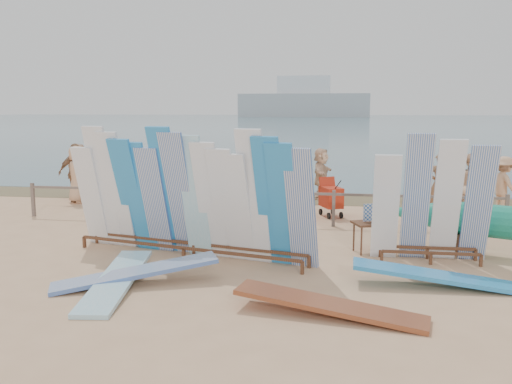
% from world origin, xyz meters
% --- Properties ---
extents(ground, '(160.00, 160.00, 0.00)m').
position_xyz_m(ground, '(0.00, 0.00, 0.00)').
color(ground, tan).
rests_on(ground, ground).
extents(ocean, '(320.00, 240.00, 0.02)m').
position_xyz_m(ocean, '(0.00, 128.00, 0.00)').
color(ocean, '#3F6270').
rests_on(ocean, ground).
extents(wet_sand_strip, '(40.00, 2.60, 0.01)m').
position_xyz_m(wet_sand_strip, '(0.00, 7.20, 0.00)').
color(wet_sand_strip, brown).
rests_on(wet_sand_strip, ground).
extents(distant_ship, '(45.00, 8.00, 14.00)m').
position_xyz_m(distant_ship, '(-12.00, 180.00, 5.31)').
color(distant_ship, '#999EA3').
rests_on(distant_ship, ocean).
extents(fence, '(12.08, 0.08, 0.90)m').
position_xyz_m(fence, '(0.00, 3.00, 0.63)').
color(fence, '#736157').
rests_on(fence, ground).
extents(main_surfboard_rack, '(5.11, 1.79, 2.54)m').
position_xyz_m(main_surfboard_rack, '(-0.72, -0.27, 1.14)').
color(main_surfboard_rack, brown).
rests_on(main_surfboard_rack, ground).
extents(side_surfboard_rack, '(2.16, 0.71, 2.44)m').
position_xyz_m(side_surfboard_rack, '(3.87, 0.14, 1.11)').
color(side_surfboard_rack, brown).
rests_on(side_surfboard_rack, ground).
extents(vendor_table, '(0.89, 0.77, 1.00)m').
position_xyz_m(vendor_table, '(2.81, 0.66, 0.33)').
color(vendor_table, brown).
rests_on(vendor_table, ground).
extents(flat_board_a, '(0.90, 2.75, 0.26)m').
position_xyz_m(flat_board_a, '(-1.36, -2.24, 0.00)').
color(flat_board_a, '#89C6DB').
rests_on(flat_board_a, ground).
extents(flat_board_e, '(2.67, 1.66, 0.40)m').
position_xyz_m(flat_board_e, '(-1.12, -2.01, 0.00)').
color(flat_board_e, silver).
rests_on(flat_board_e, ground).
extents(flat_board_d, '(2.70, 0.61, 0.37)m').
position_xyz_m(flat_board_d, '(3.76, -1.36, 0.00)').
color(flat_board_d, '#2987CD').
rests_on(flat_board_d, ground).
extents(flat_board_c, '(2.75, 1.05, 0.30)m').
position_xyz_m(flat_board_c, '(2.07, -2.88, 0.00)').
color(flat_board_c, brown).
rests_on(flat_board_c, ground).
extents(beach_chair_left, '(0.65, 0.67, 0.85)m').
position_xyz_m(beach_chair_left, '(-0.77, 3.99, 0.25)').
color(beach_chair_left, '#B12712').
rests_on(beach_chair_left, ground).
extents(beach_chair_right, '(0.78, 0.79, 0.90)m').
position_xyz_m(beach_chair_right, '(0.66, 3.56, 0.26)').
color(beach_chair_right, '#B12712').
rests_on(beach_chair_right, ground).
extents(stroller, '(0.79, 0.91, 1.04)m').
position_xyz_m(stroller, '(1.90, 4.21, 0.42)').
color(stroller, '#B12712').
rests_on(stroller, ground).
extents(beachgoer_11, '(1.67, 1.29, 1.76)m').
position_xyz_m(beachgoer_11, '(-6.27, 6.15, 0.88)').
color(beachgoer_11, beige).
rests_on(beachgoer_11, ground).
extents(beachgoer_2, '(0.74, 0.95, 1.77)m').
position_xyz_m(beachgoer_2, '(-3.13, 4.82, 0.88)').
color(beachgoer_2, beige).
rests_on(beachgoer_2, ground).
extents(beachgoer_7, '(0.64, 0.38, 1.70)m').
position_xyz_m(beachgoer_7, '(4.78, 4.86, 0.85)').
color(beachgoer_7, '#8C6042').
rests_on(beachgoer_7, ground).
extents(beachgoer_0, '(0.88, 0.91, 1.75)m').
position_xyz_m(beachgoer_0, '(-5.84, 5.19, 0.88)').
color(beachgoer_0, tan).
rests_on(beachgoer_0, ground).
extents(beachgoer_9, '(0.83, 1.11, 1.59)m').
position_xyz_m(beachgoer_9, '(6.54, 5.34, 0.79)').
color(beachgoer_9, tan).
rests_on(beachgoer_9, ground).
extents(beachgoer_6, '(0.79, 0.96, 1.77)m').
position_xyz_m(beachgoer_6, '(0.64, 4.29, 0.89)').
color(beachgoer_6, tan).
rests_on(beachgoer_6, ground).
extents(beachgoer_1, '(0.55, 0.73, 1.78)m').
position_xyz_m(beachgoer_1, '(-5.08, 5.04, 0.89)').
color(beachgoer_1, '#8C6042').
rests_on(beachgoer_1, ground).
extents(beachgoer_3, '(1.01, 1.17, 1.71)m').
position_xyz_m(beachgoer_3, '(-2.40, 6.63, 0.86)').
color(beachgoer_3, tan).
rests_on(beachgoer_3, ground).
extents(beachgoer_8, '(0.43, 0.86, 1.75)m').
position_xyz_m(beachgoer_8, '(5.52, 4.39, 0.87)').
color(beachgoer_8, beige).
rests_on(beachgoer_8, ground).
extents(beachgoer_4, '(0.87, 1.00, 1.60)m').
position_xyz_m(beachgoer_4, '(-1.18, 4.00, 0.80)').
color(beachgoer_4, '#8C6042').
rests_on(beachgoer_4, ground).
extents(beachgoer_extra_1, '(0.99, 1.14, 1.82)m').
position_xyz_m(beachgoer_extra_1, '(-5.97, 5.32, 0.91)').
color(beachgoer_extra_1, '#8C6042').
rests_on(beachgoer_extra_1, ground).
extents(beachgoer_5, '(0.66, 1.57, 1.64)m').
position_xyz_m(beachgoer_5, '(1.51, 7.03, 0.82)').
color(beachgoer_5, beige).
rests_on(beachgoer_5, ground).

